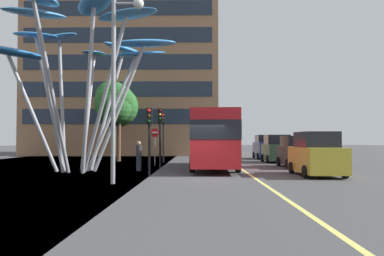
{
  "coord_description": "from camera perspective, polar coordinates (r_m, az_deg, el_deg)",
  "views": [
    {
      "loc": [
        -0.06,
        -17.96,
        1.77
      ],
      "look_at": [
        -0.44,
        5.79,
        2.5
      ],
      "focal_mm": 36.45,
      "sensor_mm": 36.0,
      "label": 1
    }
  ],
  "objects": [
    {
      "name": "backdrop_building",
      "position": [
        51.89,
        -9.14,
        9.67
      ],
      "size": [
        22.27,
        15.14,
        24.06
      ],
      "color": "#936B4C",
      "rests_on": "ground"
    },
    {
      "name": "no_entry_sign",
      "position": [
        27.02,
        -5.45,
        -1.87
      ],
      "size": [
        0.6,
        0.12,
        2.57
      ],
      "color": "gray",
      "rests_on": "ground"
    },
    {
      "name": "pedestrian",
      "position": [
        22.6,
        -7.79,
        -4.08
      ],
      "size": [
        0.34,
        0.34,
        1.69
      ],
      "color": "#2D3342",
      "rests_on": "ground"
    },
    {
      "name": "traffic_light_kerb_far",
      "position": [
        24.44,
        -4.69,
        0.45
      ],
      "size": [
        0.28,
        0.42,
        3.75
      ],
      "color": "black",
      "rests_on": "ground"
    },
    {
      "name": "traffic_light_island_mid",
      "position": [
        27.87,
        -4.73,
        0.14
      ],
      "size": [
        0.28,
        0.42,
        3.72
      ],
      "color": "black",
      "rests_on": "ground"
    },
    {
      "name": "car_parked_far",
      "position": [
        31.51,
        12.31,
        -3.09
      ],
      "size": [
        2.08,
        3.89,
        2.18
      ],
      "color": "#2D5138",
      "rests_on": "ground"
    },
    {
      "name": "tree_pavement_near",
      "position": [
        33.21,
        -11.19,
        3.53
      ],
      "size": [
        3.66,
        4.78,
        6.83
      ],
      "color": "brown",
      "rests_on": "ground"
    },
    {
      "name": "street_lamp",
      "position": [
        16.27,
        -10.47,
        8.97
      ],
      "size": [
        1.31,
        0.44,
        7.56
      ],
      "color": "gray",
      "rests_on": "ground"
    },
    {
      "name": "red_bus",
      "position": [
        24.31,
        3.32,
        -1.3
      ],
      "size": [
        3.0,
        11.27,
        3.59
      ],
      "color": "red",
      "rests_on": "ground"
    },
    {
      "name": "traffic_light_opposite",
      "position": [
        30.39,
        -4.22,
        0.14
      ],
      "size": [
        0.28,
        0.42,
        3.84
      ],
      "color": "black",
      "rests_on": "ground"
    },
    {
      "name": "tree_pavement_far",
      "position": [
        42.95,
        -11.34,
        3.68
      ],
      "size": [
        4.07,
        4.51,
        7.82
      ],
      "color": "brown",
      "rests_on": "ground"
    },
    {
      "name": "car_side_street",
      "position": [
        37.25,
        10.69,
        -2.83
      ],
      "size": [
        1.98,
        4.46,
        2.24
      ],
      "color": "navy",
      "rests_on": "ground"
    },
    {
      "name": "ground",
      "position": [
        18.06,
        -0.99,
        -7.54
      ],
      "size": [
        120.0,
        240.0,
        0.1
      ],
      "color": "#424244"
    },
    {
      "name": "car_parked_mid",
      "position": [
        26.02,
        15.06,
        -3.5
      ],
      "size": [
        1.95,
        4.44,
        2.02
      ],
      "color": "black",
      "rests_on": "ground"
    },
    {
      "name": "traffic_light_kerb_near",
      "position": [
        19.05,
        -6.28,
        0.2
      ],
      "size": [
        0.28,
        0.42,
        3.33
      ],
      "color": "black",
      "rests_on": "ground"
    },
    {
      "name": "leaf_sculpture",
      "position": [
        23.1,
        -16.26,
        11.76
      ],
      "size": [
        11.54,
        11.1,
        8.97
      ],
      "color": "#9EA0A5",
      "rests_on": "ground"
    },
    {
      "name": "car_parked_near",
      "position": [
        20.27,
        17.72,
        -3.81
      ],
      "size": [
        2.02,
        4.31,
        2.17
      ],
      "color": "gold",
      "rests_on": "ground"
    }
  ]
}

